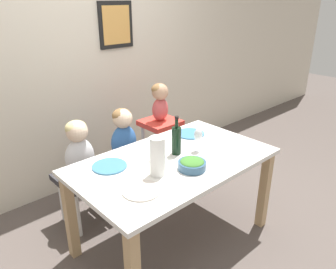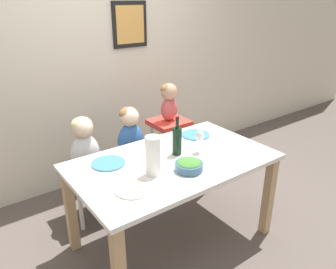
{
  "view_description": "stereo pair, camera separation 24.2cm",
  "coord_description": "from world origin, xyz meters",
  "px_view_note": "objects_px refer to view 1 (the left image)",
  "views": [
    {
      "loc": [
        -1.51,
        -1.58,
        1.87
      ],
      "look_at": [
        0.0,
        0.07,
        0.92
      ],
      "focal_mm": 35.0,
      "sensor_mm": 36.0,
      "label": 1
    },
    {
      "loc": [
        -1.32,
        -1.73,
        1.87
      ],
      "look_at": [
        0.0,
        0.07,
        0.92
      ],
      "focal_mm": 35.0,
      "sensor_mm": 36.0,
      "label": 2
    }
  ],
  "objects_px": {
    "chair_far_center": "(125,165)",
    "wine_glass_far": "(156,143)",
    "paper_towel_roll": "(157,156)",
    "wine_glass_near": "(198,135)",
    "dinner_plate_front_left": "(141,190)",
    "person_child_center": "(123,133)",
    "person_baby_right": "(160,99)",
    "salad_bowl_large": "(192,164)",
    "chair_right_highchair": "(160,136)",
    "wine_bottle": "(176,140)",
    "dinner_plate_back_right": "(190,134)",
    "chair_far_left": "(83,182)",
    "dinner_plate_back_left": "(110,166)",
    "person_child_left": "(79,147)"
  },
  "relations": [
    {
      "from": "person_baby_right",
      "to": "wine_glass_near",
      "type": "distance_m",
      "value": 0.77
    },
    {
      "from": "chair_far_center",
      "to": "person_child_left",
      "type": "xyz_separation_m",
      "value": [
        -0.45,
        0.0,
        0.33
      ]
    },
    {
      "from": "person_child_left",
      "to": "chair_right_highchair",
      "type": "bearing_deg",
      "value": -0.1
    },
    {
      "from": "paper_towel_roll",
      "to": "wine_glass_far",
      "type": "bearing_deg",
      "value": 51.75
    },
    {
      "from": "person_child_center",
      "to": "dinner_plate_back_left",
      "type": "xyz_separation_m",
      "value": [
        -0.46,
        -0.48,
        0.02
      ]
    },
    {
      "from": "person_child_left",
      "to": "salad_bowl_large",
      "type": "xyz_separation_m",
      "value": [
        0.4,
        -0.9,
        0.05
      ]
    },
    {
      "from": "person_baby_right",
      "to": "salad_bowl_large",
      "type": "distance_m",
      "value": 1.04
    },
    {
      "from": "wine_bottle",
      "to": "salad_bowl_large",
      "type": "height_order",
      "value": "wine_bottle"
    },
    {
      "from": "wine_glass_near",
      "to": "salad_bowl_large",
      "type": "height_order",
      "value": "wine_glass_near"
    },
    {
      "from": "person_child_left",
      "to": "dinner_plate_back_left",
      "type": "relative_size",
      "value": 1.95
    },
    {
      "from": "wine_bottle",
      "to": "dinner_plate_back_right",
      "type": "height_order",
      "value": "wine_bottle"
    },
    {
      "from": "wine_glass_far",
      "to": "person_baby_right",
      "type": "bearing_deg",
      "value": 46.7
    },
    {
      "from": "person_child_left",
      "to": "paper_towel_roll",
      "type": "height_order",
      "value": "paper_towel_roll"
    },
    {
      "from": "wine_bottle",
      "to": "wine_glass_near",
      "type": "height_order",
      "value": "wine_bottle"
    },
    {
      "from": "chair_right_highchair",
      "to": "dinner_plate_back_left",
      "type": "xyz_separation_m",
      "value": [
        -0.91,
        -0.48,
        0.18
      ]
    },
    {
      "from": "chair_far_center",
      "to": "wine_glass_far",
      "type": "xyz_separation_m",
      "value": [
        -0.13,
        -0.61,
        0.48
      ]
    },
    {
      "from": "chair_far_center",
      "to": "paper_towel_roll",
      "type": "bearing_deg",
      "value": -109.27
    },
    {
      "from": "chair_far_left",
      "to": "person_baby_right",
      "type": "height_order",
      "value": "person_baby_right"
    },
    {
      "from": "person_child_center",
      "to": "person_baby_right",
      "type": "distance_m",
      "value": 0.5
    },
    {
      "from": "wine_glass_far",
      "to": "dinner_plate_back_right",
      "type": "bearing_deg",
      "value": 16.32
    },
    {
      "from": "chair_far_left",
      "to": "dinner_plate_back_left",
      "type": "xyz_separation_m",
      "value": [
        -0.01,
        -0.48,
        0.35
      ]
    },
    {
      "from": "person_baby_right",
      "to": "dinner_plate_front_left",
      "type": "xyz_separation_m",
      "value": [
        -0.93,
        -0.88,
        -0.21
      ]
    },
    {
      "from": "person_child_center",
      "to": "person_baby_right",
      "type": "height_order",
      "value": "person_baby_right"
    },
    {
      "from": "person_child_center",
      "to": "wine_glass_far",
      "type": "relative_size",
      "value": 2.59
    },
    {
      "from": "person_baby_right",
      "to": "dinner_plate_back_left",
      "type": "height_order",
      "value": "person_baby_right"
    },
    {
      "from": "wine_glass_near",
      "to": "dinner_plate_front_left",
      "type": "relative_size",
      "value": 0.76
    },
    {
      "from": "person_baby_right",
      "to": "wine_bottle",
      "type": "bearing_deg",
      "value": -121.9
    },
    {
      "from": "chair_far_left",
      "to": "salad_bowl_large",
      "type": "bearing_deg",
      "value": -66.22
    },
    {
      "from": "chair_right_highchair",
      "to": "wine_glass_near",
      "type": "relative_size",
      "value": 3.92
    },
    {
      "from": "chair_far_left",
      "to": "dinner_plate_front_left",
      "type": "height_order",
      "value": "dinner_plate_front_left"
    },
    {
      "from": "person_child_center",
      "to": "dinner_plate_front_left",
      "type": "bearing_deg",
      "value": -118.93
    },
    {
      "from": "salad_bowl_large",
      "to": "wine_glass_near",
      "type": "bearing_deg",
      "value": 35.06
    },
    {
      "from": "paper_towel_roll",
      "to": "chair_far_left",
      "type": "bearing_deg",
      "value": 101.9
    },
    {
      "from": "wine_glass_near",
      "to": "dinner_plate_front_left",
      "type": "distance_m",
      "value": 0.72
    },
    {
      "from": "chair_right_highchair",
      "to": "person_baby_right",
      "type": "relative_size",
      "value": 1.98
    },
    {
      "from": "chair_right_highchair",
      "to": "dinner_plate_front_left",
      "type": "height_order",
      "value": "dinner_plate_front_left"
    },
    {
      "from": "chair_far_left",
      "to": "wine_glass_far",
      "type": "xyz_separation_m",
      "value": [
        0.31,
        -0.61,
        0.48
      ]
    },
    {
      "from": "person_baby_right",
      "to": "dinner_plate_back_right",
      "type": "bearing_deg",
      "value": -95.86
    },
    {
      "from": "chair_far_left",
      "to": "chair_right_highchair",
      "type": "height_order",
      "value": "chair_right_highchair"
    },
    {
      "from": "paper_towel_roll",
      "to": "dinner_plate_front_left",
      "type": "relative_size",
      "value": 1.12
    },
    {
      "from": "salad_bowl_large",
      "to": "paper_towel_roll",
      "type": "bearing_deg",
      "value": 155.48
    },
    {
      "from": "person_baby_right",
      "to": "person_child_center",
      "type": "bearing_deg",
      "value": -179.93
    },
    {
      "from": "wine_glass_far",
      "to": "dinner_plate_front_left",
      "type": "xyz_separation_m",
      "value": [
        -0.36,
        -0.27,
        -0.13
      ]
    },
    {
      "from": "dinner_plate_back_right",
      "to": "dinner_plate_back_left",
      "type": "bearing_deg",
      "value": -178.26
    },
    {
      "from": "salad_bowl_large",
      "to": "dinner_plate_back_right",
      "type": "xyz_separation_m",
      "value": [
        0.45,
        0.45,
        -0.03
      ]
    },
    {
      "from": "dinner_plate_back_right",
      "to": "wine_glass_far",
      "type": "bearing_deg",
      "value": -163.68
    },
    {
      "from": "chair_right_highchair",
      "to": "wine_glass_near",
      "type": "xyz_separation_m",
      "value": [
        -0.24,
        -0.72,
        0.3
      ]
    },
    {
      "from": "chair_far_center",
      "to": "salad_bowl_large",
      "type": "xyz_separation_m",
      "value": [
        -0.05,
        -0.9,
        0.39
      ]
    },
    {
      "from": "wine_bottle",
      "to": "wine_glass_near",
      "type": "relative_size",
      "value": 1.63
    },
    {
      "from": "dinner_plate_back_left",
      "to": "salad_bowl_large",
      "type": "bearing_deg",
      "value": -45.61
    }
  ]
}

